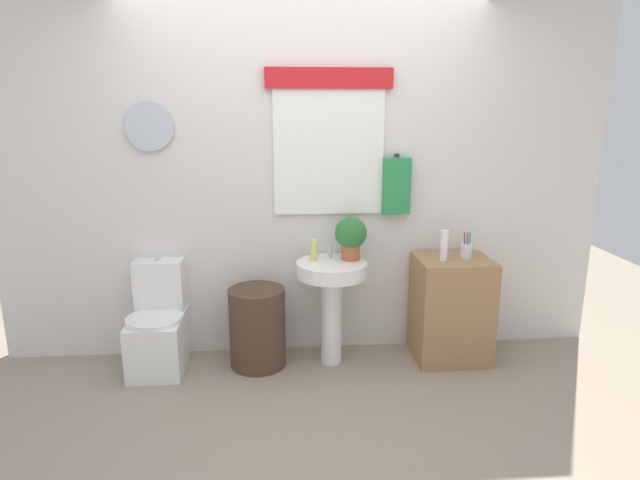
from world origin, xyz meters
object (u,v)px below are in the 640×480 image
(pedestal_sink, at_px, (332,288))
(potted_plant, at_px, (351,235))
(laundry_hamper, at_px, (257,327))
(lotion_bottle, at_px, (444,246))
(wooden_cabinet, at_px, (451,309))
(soap_bottle, at_px, (314,250))
(toothbrush_cup, at_px, (466,250))
(toilet, at_px, (159,328))

(pedestal_sink, distance_m, potted_plant, 0.40)
(laundry_hamper, relative_size, lotion_bottle, 2.65)
(potted_plant, bearing_deg, wooden_cabinet, -4.68)
(wooden_cabinet, distance_m, soap_bottle, 1.09)
(soap_bottle, relative_size, lotion_bottle, 0.69)
(wooden_cabinet, bearing_deg, laundry_hamper, 180.00)
(laundry_hamper, xyz_separation_m, potted_plant, (0.67, 0.06, 0.64))
(soap_bottle, relative_size, toothbrush_cup, 0.80)
(pedestal_sink, xyz_separation_m, potted_plant, (0.14, 0.06, 0.37))
(toilet, xyz_separation_m, soap_bottle, (1.10, 0.01, 0.54))
(laundry_hamper, distance_m, lotion_bottle, 1.43)
(laundry_hamper, relative_size, toothbrush_cup, 3.07)
(soap_bottle, relative_size, potted_plant, 0.49)
(toilet, height_order, toothbrush_cup, toothbrush_cup)
(toothbrush_cup, bearing_deg, soap_bottle, 178.40)
(laundry_hamper, relative_size, soap_bottle, 3.85)
(potted_plant, bearing_deg, toilet, -179.03)
(soap_bottle, xyz_separation_m, toothbrush_cup, (1.08, -0.03, -0.01))
(lotion_bottle, bearing_deg, potted_plant, 171.13)
(potted_plant, relative_size, toothbrush_cup, 1.65)
(toilet, height_order, laundry_hamper, toilet)
(potted_plant, bearing_deg, pedestal_sink, -156.80)
(laundry_hamper, xyz_separation_m, toothbrush_cup, (1.49, 0.02, 0.53))
(wooden_cabinet, xyz_separation_m, soap_bottle, (-0.99, 0.05, 0.45))
(pedestal_sink, height_order, wooden_cabinet, wooden_cabinet)
(pedestal_sink, relative_size, soap_bottle, 5.08)
(toilet, xyz_separation_m, laundry_hamper, (0.69, -0.04, -0.00))
(wooden_cabinet, bearing_deg, potted_plant, 175.32)
(toilet, height_order, wooden_cabinet, toilet)
(toilet, distance_m, potted_plant, 1.50)
(laundry_hamper, distance_m, potted_plant, 0.93)
(toilet, xyz_separation_m, lotion_bottle, (2.00, -0.08, 0.58))
(toilet, relative_size, toothbrush_cup, 4.13)
(pedestal_sink, height_order, lotion_bottle, lotion_bottle)
(wooden_cabinet, relative_size, lotion_bottle, 3.53)
(laundry_hamper, height_order, pedestal_sink, pedestal_sink)
(soap_bottle, xyz_separation_m, lotion_bottle, (0.90, -0.09, 0.04))
(laundry_hamper, relative_size, potted_plant, 1.87)
(toilet, height_order, pedestal_sink, toilet)
(pedestal_sink, xyz_separation_m, soap_bottle, (-0.12, 0.05, 0.27))
(soap_bottle, height_order, toothbrush_cup, toothbrush_cup)
(laundry_hamper, xyz_separation_m, pedestal_sink, (0.53, 0.00, 0.28))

